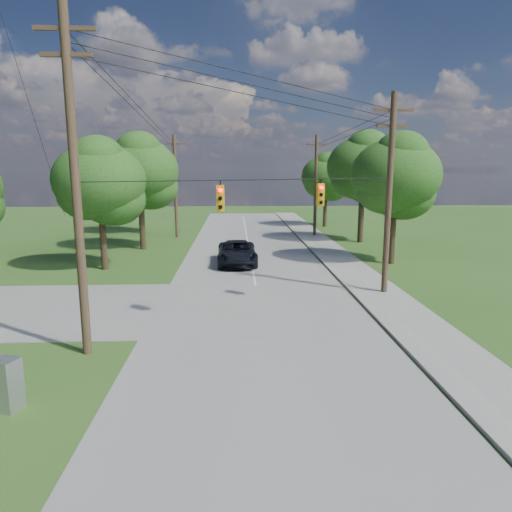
{
  "coord_description": "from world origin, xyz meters",
  "views": [
    {
      "loc": [
        0.85,
        -15.64,
        6.6
      ],
      "look_at": [
        1.8,
        5.0,
        2.71
      ],
      "focal_mm": 32.0,
      "sensor_mm": 36.0,
      "label": 1
    }
  ],
  "objects_px": {
    "pole_north_w": "(175,185)",
    "car_main_north": "(237,253)",
    "control_cabinet": "(5,384)",
    "pole_north_e": "(316,185)",
    "pole_sw": "(75,181)",
    "pole_ne": "(389,192)"
  },
  "relations": [
    {
      "from": "pole_ne",
      "to": "pole_north_e",
      "type": "height_order",
      "value": "pole_ne"
    },
    {
      "from": "pole_ne",
      "to": "pole_north_w",
      "type": "xyz_separation_m",
      "value": [
        -13.9,
        22.0,
        -0.34
      ]
    },
    {
      "from": "pole_north_w",
      "to": "car_main_north",
      "type": "height_order",
      "value": "pole_north_w"
    },
    {
      "from": "pole_sw",
      "to": "pole_north_e",
      "type": "height_order",
      "value": "pole_sw"
    },
    {
      "from": "car_main_north",
      "to": "control_cabinet",
      "type": "xyz_separation_m",
      "value": [
        -6.57,
        -19.73,
        -0.11
      ]
    },
    {
      "from": "pole_north_e",
      "to": "control_cabinet",
      "type": "xyz_separation_m",
      "value": [
        -14.5,
        -33.53,
        -4.39
      ]
    },
    {
      "from": "pole_sw",
      "to": "car_main_north",
      "type": "height_order",
      "value": "pole_sw"
    },
    {
      "from": "pole_sw",
      "to": "pole_north_e",
      "type": "distance_m",
      "value": 32.55
    },
    {
      "from": "pole_north_w",
      "to": "car_main_north",
      "type": "relative_size",
      "value": 1.7
    },
    {
      "from": "pole_sw",
      "to": "control_cabinet",
      "type": "bearing_deg",
      "value": -104.34
    },
    {
      "from": "pole_ne",
      "to": "pole_north_e",
      "type": "xyz_separation_m",
      "value": [
        -0.0,
        22.0,
        -0.34
      ]
    },
    {
      "from": "control_cabinet",
      "to": "pole_north_e",
      "type": "bearing_deg",
      "value": 85.85
    },
    {
      "from": "pole_sw",
      "to": "car_main_north",
      "type": "relative_size",
      "value": 2.04
    },
    {
      "from": "pole_sw",
      "to": "control_cabinet",
      "type": "height_order",
      "value": "pole_sw"
    },
    {
      "from": "car_main_north",
      "to": "control_cabinet",
      "type": "distance_m",
      "value": 20.8
    },
    {
      "from": "pole_ne",
      "to": "pole_north_e",
      "type": "relative_size",
      "value": 1.05
    },
    {
      "from": "pole_north_e",
      "to": "car_main_north",
      "type": "height_order",
      "value": "pole_north_e"
    },
    {
      "from": "pole_sw",
      "to": "control_cabinet",
      "type": "xyz_separation_m",
      "value": [
        -1.0,
        -3.93,
        -5.49
      ]
    },
    {
      "from": "pole_north_w",
      "to": "control_cabinet",
      "type": "relative_size",
      "value": 6.76
    },
    {
      "from": "pole_north_e",
      "to": "control_cabinet",
      "type": "relative_size",
      "value": 6.76
    },
    {
      "from": "pole_north_e",
      "to": "control_cabinet",
      "type": "bearing_deg",
      "value": -113.39
    },
    {
      "from": "pole_ne",
      "to": "car_main_north",
      "type": "bearing_deg",
      "value": 134.05
    }
  ]
}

